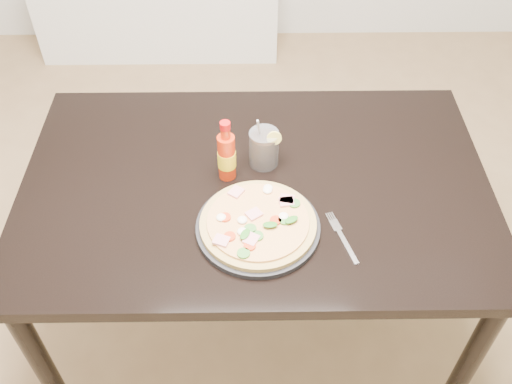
{
  "coord_description": "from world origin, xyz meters",
  "views": [
    {
      "loc": [
        -0.26,
        -1.06,
        1.96
      ],
      "look_at": [
        -0.25,
        0.02,
        0.83
      ],
      "focal_mm": 40.0,
      "sensor_mm": 36.0,
      "label": 1
    }
  ],
  "objects_px": {
    "dining_table": "(256,201)",
    "media_console": "(159,12)",
    "plate": "(258,227)",
    "hot_sauce_bottle": "(227,156)",
    "pizza": "(258,222)",
    "fork": "(341,236)",
    "cola_cup": "(264,149)"
  },
  "relations": [
    {
      "from": "dining_table",
      "to": "fork",
      "type": "distance_m",
      "value": 0.33
    },
    {
      "from": "plate",
      "to": "hot_sauce_bottle",
      "type": "distance_m",
      "value": 0.24
    },
    {
      "from": "dining_table",
      "to": "media_console",
      "type": "distance_m",
      "value": 2.05
    },
    {
      "from": "pizza",
      "to": "fork",
      "type": "relative_size",
      "value": 1.73
    },
    {
      "from": "plate",
      "to": "media_console",
      "type": "xyz_separation_m",
      "value": [
        -0.56,
        2.11,
        -0.51
      ]
    },
    {
      "from": "dining_table",
      "to": "pizza",
      "type": "height_order",
      "value": "pizza"
    },
    {
      "from": "cola_cup",
      "to": "fork",
      "type": "distance_m",
      "value": 0.37
    },
    {
      "from": "dining_table",
      "to": "cola_cup",
      "type": "relative_size",
      "value": 7.8
    },
    {
      "from": "dining_table",
      "to": "media_console",
      "type": "height_order",
      "value": "dining_table"
    },
    {
      "from": "dining_table",
      "to": "media_console",
      "type": "relative_size",
      "value": 1.0
    },
    {
      "from": "hot_sauce_bottle",
      "to": "cola_cup",
      "type": "distance_m",
      "value": 0.13
    },
    {
      "from": "fork",
      "to": "media_console",
      "type": "bearing_deg",
      "value": 92.75
    },
    {
      "from": "plate",
      "to": "hot_sauce_bottle",
      "type": "xyz_separation_m",
      "value": [
        -0.09,
        0.21,
        0.07
      ]
    },
    {
      "from": "hot_sauce_bottle",
      "to": "media_console",
      "type": "bearing_deg",
      "value": 103.87
    },
    {
      "from": "plate",
      "to": "cola_cup",
      "type": "height_order",
      "value": "cola_cup"
    },
    {
      "from": "plate",
      "to": "pizza",
      "type": "relative_size",
      "value": 1.07
    },
    {
      "from": "pizza",
      "to": "media_console",
      "type": "relative_size",
      "value": 0.23
    },
    {
      "from": "hot_sauce_bottle",
      "to": "plate",
      "type": "bearing_deg",
      "value": -67.31
    },
    {
      "from": "pizza",
      "to": "fork",
      "type": "bearing_deg",
      "value": -7.67
    },
    {
      "from": "fork",
      "to": "pizza",
      "type": "bearing_deg",
      "value": 154.97
    },
    {
      "from": "media_console",
      "to": "pizza",
      "type": "bearing_deg",
      "value": -75.21
    },
    {
      "from": "pizza",
      "to": "hot_sauce_bottle",
      "type": "distance_m",
      "value": 0.24
    },
    {
      "from": "plate",
      "to": "fork",
      "type": "height_order",
      "value": "plate"
    },
    {
      "from": "media_console",
      "to": "dining_table",
      "type": "bearing_deg",
      "value": -73.99
    },
    {
      "from": "hot_sauce_bottle",
      "to": "media_console",
      "type": "xyz_separation_m",
      "value": [
        -0.47,
        1.9,
        -0.58
      ]
    },
    {
      "from": "dining_table",
      "to": "hot_sauce_bottle",
      "type": "distance_m",
      "value": 0.19
    },
    {
      "from": "fork",
      "to": "media_console",
      "type": "height_order",
      "value": "fork"
    },
    {
      "from": "fork",
      "to": "hot_sauce_bottle",
      "type": "bearing_deg",
      "value": 125.12
    },
    {
      "from": "dining_table",
      "to": "hot_sauce_bottle",
      "type": "relative_size",
      "value": 6.84
    },
    {
      "from": "cola_cup",
      "to": "fork",
      "type": "xyz_separation_m",
      "value": [
        0.21,
        -0.3,
        -0.05
      ]
    },
    {
      "from": "pizza",
      "to": "hot_sauce_bottle",
      "type": "relative_size",
      "value": 1.56
    },
    {
      "from": "hot_sauce_bottle",
      "to": "dining_table",
      "type": "bearing_deg",
      "value": -17.85
    }
  ]
}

